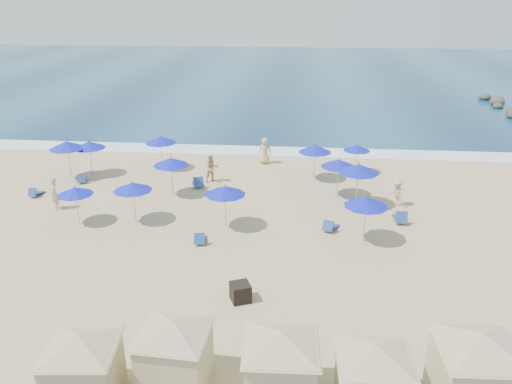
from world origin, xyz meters
TOP-DOWN VIEW (x-y plane):
  - ground at (0.00, 0.00)m, footprint 160.00×160.00m
  - ocean at (0.00, 55.00)m, footprint 160.00×80.00m
  - surf_line at (0.00, 15.50)m, footprint 160.00×2.50m
  - trash_bin at (0.80, -4.35)m, footprint 0.96×0.96m
  - cabana_0 at (-3.08, -9.94)m, footprint 4.13×4.13m
  - cabana_1 at (-0.62, -9.08)m, footprint 4.20×4.20m
  - cabana_2 at (2.58, -9.43)m, footprint 4.35×4.35m
  - cabana_3 at (5.18, -9.63)m, footprint 4.19×4.19m
  - cabana_4 at (8.07, -9.23)m, footprint 4.65×4.65m
  - umbrella_0 at (-11.91, 8.60)m, footprint 2.27×2.27m
  - umbrella_1 at (-8.49, 1.95)m, footprint 1.85×1.85m
  - umbrella_2 at (-10.74, 9.28)m, footprint 2.11×2.11m
  - umbrella_3 at (-5.59, 2.41)m, footprint 2.02×2.02m
  - umbrella_4 at (-6.41, 10.88)m, footprint 2.12×2.12m
  - umbrella_5 at (-4.54, 6.28)m, footprint 2.13×2.13m
  - umbrella_6 at (-0.73, 2.14)m, footprint 2.09×2.09m
  - umbrella_7 at (3.92, 9.70)m, footprint 2.12×2.12m
  - umbrella_8 at (6.23, 5.60)m, footprint 2.28×2.28m
  - umbrella_9 at (6.70, 11.23)m, footprint 1.79×1.79m
  - umbrella_10 at (5.23, 6.97)m, footprint 2.09×2.09m
  - umbrella_11 at (6.16, 1.20)m, footprint 2.12×2.12m
  - beach_chair_0 at (-12.67, 5.39)m, footprint 0.61×1.17m
  - beach_chair_1 at (-10.88, 7.86)m, footprint 0.86×1.22m
  - beach_chair_2 at (-3.33, 7.75)m, footprint 1.05×1.52m
  - beach_chair_3 at (-1.74, 0.35)m, footprint 0.66×1.22m
  - beach_chair_4 at (4.61, 2.29)m, footprint 0.97×1.31m
  - beach_chair_5 at (8.34, 3.61)m, footprint 0.65×1.38m
  - beachgoer_0 at (-10.56, 3.64)m, footprint 0.75×0.81m
  - beachgoer_1 at (-2.59, 8.71)m, footprint 1.11×1.03m
  - beachgoer_2 at (8.50, 5.85)m, footprint 0.89×1.16m
  - beachgoer_3 at (0.50, 12.74)m, footprint 0.94×0.64m

SIDE VIEW (x-z plane):
  - ground at x=0.00m, z-range 0.00..0.00m
  - ocean at x=0.00m, z-range 0.00..0.06m
  - surf_line at x=0.00m, z-range 0.00..0.08m
  - beach_chair_1 at x=-10.88m, z-range -0.09..0.52m
  - beach_chair_0 at x=-12.67m, z-range -0.09..0.52m
  - beach_chair_3 at x=-1.74m, z-range -0.10..0.54m
  - beach_chair_4 at x=4.61m, z-range -0.10..0.56m
  - beach_chair_5 at x=8.34m, z-range -0.12..0.64m
  - beach_chair_2 at x=-3.33m, z-range -0.12..0.65m
  - trash_bin at x=0.80m, z-range 0.00..0.73m
  - beachgoer_2 at x=8.50m, z-range 0.00..1.59m
  - beachgoer_1 at x=-2.59m, z-range 0.00..1.82m
  - beachgoer_0 at x=-10.56m, z-range 0.00..1.85m
  - beachgoer_3 at x=0.50m, z-range 0.00..1.88m
  - cabana_0 at x=-3.08m, z-range 0.19..2.79m
  - cabana_3 at x=5.18m, z-range 0.19..2.82m
  - cabana_1 at x=-0.62m, z-range 0.19..2.83m
  - cabana_2 at x=2.58m, z-range 0.20..2.93m
  - cabana_4 at x=8.07m, z-range 0.21..3.13m
  - umbrella_9 at x=6.70m, z-range 0.75..2.79m
  - umbrella_1 at x=-8.49m, z-range 0.77..2.88m
  - umbrella_3 at x=-5.59m, z-range 0.84..3.14m
  - umbrella_6 at x=-0.73m, z-range 0.87..3.25m
  - umbrella_10 at x=5.23m, z-range 0.88..3.26m
  - umbrella_2 at x=-10.74m, z-range 0.88..3.29m
  - umbrella_11 at x=6.16m, z-range 0.88..3.29m
  - umbrella_4 at x=-6.41m, z-range 0.88..3.29m
  - umbrella_7 at x=3.92m, z-range 0.89..3.30m
  - umbrella_5 at x=-4.54m, z-range 0.89..3.31m
  - umbrella_0 at x=-11.91m, z-range 0.95..3.53m
  - umbrella_8 at x=6.23m, z-range 0.95..3.54m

